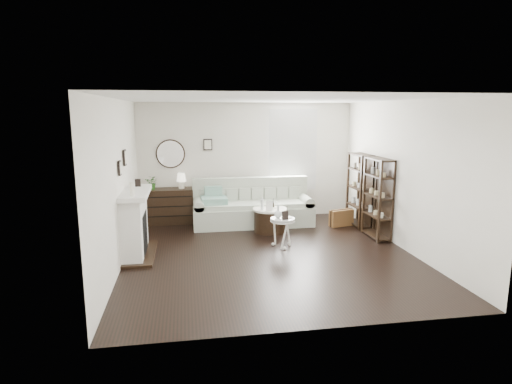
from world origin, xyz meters
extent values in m
plane|color=black|center=(0.00, 0.00, 0.00)|extent=(5.50, 5.50, 0.00)
plane|color=white|center=(0.00, 0.00, 2.70)|extent=(5.50, 5.50, 0.00)
plane|color=white|center=(0.00, 2.75, 1.35)|extent=(5.00, 0.00, 5.00)
plane|color=white|center=(0.00, -2.75, 1.35)|extent=(5.00, 0.00, 5.00)
plane|color=white|center=(-2.50, 0.00, 1.35)|extent=(0.00, 5.50, 5.50)
plane|color=white|center=(2.50, 0.00, 1.35)|extent=(0.00, 5.50, 5.50)
cube|color=white|center=(1.10, 2.73, 1.60)|extent=(1.00, 0.02, 1.80)
cube|color=silver|center=(1.10, 2.67, 1.60)|extent=(1.15, 0.02, 1.90)
cylinder|color=silver|center=(-1.75, 2.72, 1.55)|extent=(0.60, 0.03, 0.60)
cube|color=black|center=(-0.90, 2.72, 1.75)|extent=(0.20, 0.03, 0.26)
cube|color=white|center=(-2.33, 0.30, 0.55)|extent=(0.34, 1.20, 1.10)
cube|color=black|center=(-2.30, 0.30, 0.40)|extent=(0.30, 0.65, 0.70)
cube|color=white|center=(-2.28, 0.30, 1.12)|extent=(0.44, 1.35, 0.08)
cube|color=black|center=(-2.25, 0.30, 0.03)|extent=(0.50, 1.40, 0.05)
cylinder|color=white|center=(-2.28, -0.15, 1.27)|extent=(0.08, 0.08, 0.22)
cube|color=black|center=(-2.28, 0.70, 1.23)|extent=(0.10, 0.03, 0.14)
cube|color=black|center=(-2.47, -0.05, 1.60)|extent=(0.03, 0.18, 0.24)
cube|color=black|center=(-2.47, 0.60, 1.70)|extent=(0.03, 0.22, 0.28)
cube|color=black|center=(2.33, 1.55, 0.80)|extent=(0.30, 0.80, 1.60)
cylinder|color=#CEBE8D|center=(2.31, 1.30, 0.52)|extent=(0.08, 0.08, 0.11)
cylinder|color=#CEBE8D|center=(2.31, 1.55, 0.52)|extent=(0.08, 0.08, 0.11)
cylinder|color=#CEBE8D|center=(2.31, 1.80, 0.52)|extent=(0.08, 0.08, 0.11)
cylinder|color=#CEBE8D|center=(2.31, 1.30, 0.92)|extent=(0.08, 0.08, 0.11)
cylinder|color=#CEBE8D|center=(2.31, 1.55, 0.92)|extent=(0.08, 0.08, 0.11)
cylinder|color=#CEBE8D|center=(2.31, 1.80, 0.92)|extent=(0.08, 0.08, 0.11)
cylinder|color=#CEBE8D|center=(2.31, 1.30, 1.32)|extent=(0.08, 0.08, 0.11)
cylinder|color=#CEBE8D|center=(2.31, 1.55, 1.32)|extent=(0.08, 0.08, 0.11)
cylinder|color=#CEBE8D|center=(2.31, 1.80, 1.32)|extent=(0.08, 0.08, 0.11)
cube|color=black|center=(2.33, 0.65, 0.80)|extent=(0.30, 0.80, 1.60)
cylinder|color=#CEBE8D|center=(2.31, 0.40, 0.52)|extent=(0.08, 0.08, 0.11)
cylinder|color=#CEBE8D|center=(2.31, 0.65, 0.52)|extent=(0.08, 0.08, 0.11)
cylinder|color=#CEBE8D|center=(2.31, 0.90, 0.52)|extent=(0.08, 0.08, 0.11)
cylinder|color=#CEBE8D|center=(2.31, 0.40, 0.92)|extent=(0.08, 0.08, 0.11)
cylinder|color=#CEBE8D|center=(2.31, 0.65, 0.92)|extent=(0.08, 0.08, 0.11)
cylinder|color=#CEBE8D|center=(2.31, 0.90, 0.92)|extent=(0.08, 0.08, 0.11)
cylinder|color=#CEBE8D|center=(2.31, 0.40, 1.32)|extent=(0.08, 0.08, 0.11)
cylinder|color=#CEBE8D|center=(2.31, 0.65, 1.32)|extent=(0.08, 0.08, 0.11)
cylinder|color=#CEBE8D|center=(2.31, 0.90, 1.32)|extent=(0.08, 0.08, 0.11)
cube|color=#A8AF9C|center=(0.03, 2.00, 0.21)|extent=(2.63, 0.91, 0.43)
cube|color=#A8AF9C|center=(0.03, 1.97, 0.48)|extent=(2.28, 0.73, 0.10)
cube|color=#A8AF9C|center=(0.03, 2.35, 0.62)|extent=(2.63, 0.20, 0.81)
cube|color=#A8AF9C|center=(-1.17, 2.00, 0.26)|extent=(0.22, 0.86, 0.53)
cube|color=#A8AF9C|center=(1.22, 2.00, 0.26)|extent=(0.22, 0.86, 0.53)
cube|color=#227D62|center=(-0.83, 1.95, 0.60)|extent=(0.57, 0.47, 0.14)
cube|color=brown|center=(1.95, 1.59, 0.18)|extent=(0.58, 0.32, 0.36)
cube|color=black|center=(-1.87, 2.47, 0.39)|extent=(1.18, 0.49, 0.79)
cube|color=black|center=(-1.87, 2.21, 0.22)|extent=(1.14, 0.01, 0.02)
cube|color=black|center=(-1.87, 2.21, 0.43)|extent=(1.14, 0.01, 0.02)
cube|color=black|center=(-1.87, 2.21, 0.65)|extent=(1.14, 0.01, 0.01)
imported|color=#275F1B|center=(-2.16, 2.42, 0.95)|extent=(0.35, 0.33, 0.32)
cylinder|color=black|center=(0.30, 1.40, 0.23)|extent=(0.66, 0.66, 0.46)
cylinder|color=white|center=(0.30, 1.40, 0.48)|extent=(0.72, 0.72, 0.04)
cylinder|color=white|center=(0.33, 0.34, 0.54)|extent=(0.45, 0.45, 0.03)
cylinder|color=white|center=(0.33, 0.34, 0.50)|extent=(0.46, 0.46, 0.02)
cylinder|color=white|center=(0.33, 0.34, 0.26)|extent=(0.04, 0.04, 0.52)
cylinder|color=silver|center=(0.12, 1.32, 0.64)|extent=(0.06, 0.06, 0.27)
cube|color=white|center=(0.25, 1.22, 0.60)|extent=(0.15, 0.08, 0.19)
cube|color=black|center=(0.35, 0.22, 0.63)|extent=(0.12, 0.06, 0.16)
camera|label=1|loc=(-1.42, -7.16, 2.50)|focal=30.00mm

